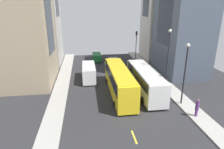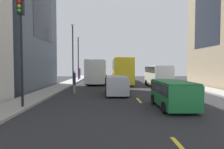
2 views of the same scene
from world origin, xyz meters
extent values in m
plane|color=#28282B|center=(0.00, 0.00, 0.00)|extent=(42.14, 42.14, 0.00)
cube|color=#9E9B93|center=(-7.97, 0.00, 0.07)|extent=(2.19, 44.00, 0.15)
cube|color=#9E9B93|center=(7.97, 0.00, 0.07)|extent=(2.19, 44.00, 0.15)
cube|color=yellow|center=(0.00, -21.00, 0.01)|extent=(0.16, 2.00, 0.01)
cube|color=yellow|center=(0.00, -12.60, 0.01)|extent=(0.16, 2.00, 0.01)
cube|color=yellow|center=(0.00, -4.20, 0.01)|extent=(0.16, 2.00, 0.01)
cube|color=yellow|center=(0.00, 4.20, 0.01)|extent=(0.16, 2.00, 0.01)
cube|color=yellow|center=(0.00, 12.60, 0.01)|extent=(0.16, 2.00, 0.01)
cube|color=yellow|center=(0.00, 21.00, 0.01)|extent=(0.16, 2.00, 0.01)
cube|color=silver|center=(-3.92, 2.78, 1.77)|extent=(2.55, 11.38, 3.00)
cube|color=black|center=(-3.92, 2.78, 2.62)|extent=(2.60, 10.47, 1.20)
cube|color=beige|center=(-3.92, 2.78, 3.31)|extent=(2.45, 10.92, 0.08)
cylinder|color=black|center=(-5.09, 6.30, 0.50)|extent=(0.46, 1.00, 1.00)
cylinder|color=black|center=(-2.75, 6.30, 0.50)|extent=(0.46, 1.00, 1.00)
cylinder|color=black|center=(-5.09, -0.75, 0.50)|extent=(0.46, 1.00, 1.00)
cylinder|color=black|center=(-2.75, -0.75, 0.50)|extent=(0.46, 1.00, 1.00)
cube|color=yellow|center=(-0.28, 2.74, 1.86)|extent=(2.45, 12.44, 3.30)
cube|color=black|center=(-0.28, 2.74, 2.72)|extent=(2.50, 11.44, 1.48)
cube|color=gold|center=(-0.28, 2.74, 3.55)|extent=(2.35, 11.94, 0.08)
cylinder|color=black|center=(-1.41, 6.60, 0.38)|extent=(0.44, 0.76, 0.76)
cylinder|color=black|center=(0.85, 6.60, 0.38)|extent=(0.44, 0.76, 0.76)
cylinder|color=black|center=(-1.41, -1.12, 0.38)|extent=(0.44, 0.76, 0.76)
cylinder|color=black|center=(0.85, -1.12, 0.38)|extent=(0.44, 0.76, 0.76)
cube|color=white|center=(3.73, -3.29, 1.35)|extent=(2.05, 6.00, 2.30)
cube|color=black|center=(3.73, -3.29, 2.10)|extent=(2.09, 5.52, 0.69)
cube|color=silver|center=(3.73, -3.29, 2.54)|extent=(1.97, 5.76, 0.08)
cylinder|color=black|center=(2.79, -1.43, 0.36)|extent=(0.37, 0.72, 0.72)
cylinder|color=black|center=(4.68, -1.43, 0.36)|extent=(0.37, 0.72, 0.72)
cylinder|color=black|center=(2.79, -5.16, 0.36)|extent=(0.37, 0.72, 0.72)
cylinder|color=black|center=(4.68, -5.16, 0.36)|extent=(0.37, 0.72, 0.72)
cube|color=#1E7238|center=(1.62, -15.19, 0.85)|extent=(1.76, 4.12, 1.37)
cube|color=black|center=(1.62, -15.19, 1.20)|extent=(1.80, 3.79, 0.57)
cube|color=#1A612F|center=(1.62, -15.19, 1.58)|extent=(1.69, 3.96, 0.08)
cylinder|color=black|center=(0.80, -13.92, 0.31)|extent=(0.32, 0.62, 0.62)
cylinder|color=black|center=(2.43, -13.92, 0.31)|extent=(0.32, 0.62, 0.62)
cylinder|color=black|center=(0.80, -16.47, 0.31)|extent=(0.32, 0.62, 0.62)
cylinder|color=black|center=(2.43, -16.47, 0.31)|extent=(0.32, 0.62, 0.62)
cube|color=#B7BABF|center=(-1.49, -9.74, 0.85)|extent=(1.80, 4.17, 1.37)
cube|color=black|center=(-1.49, -9.74, 1.20)|extent=(1.84, 3.84, 0.57)
cube|color=#9C9EA2|center=(-1.49, -9.74, 1.58)|extent=(1.73, 4.00, 0.08)
cylinder|color=black|center=(-2.32, -8.45, 0.31)|extent=(0.32, 0.62, 0.62)
cylinder|color=black|center=(-0.66, -8.45, 0.31)|extent=(0.32, 0.62, 0.62)
cylinder|color=black|center=(-2.32, -11.03, 0.31)|extent=(0.32, 0.62, 0.62)
cylinder|color=black|center=(-0.66, -11.03, 0.31)|extent=(0.32, 0.62, 0.62)
cylinder|color=#593372|center=(-7.62, 10.07, 0.51)|extent=(0.30, 0.30, 0.73)
cylinder|color=#593372|center=(-7.62, 10.07, 1.44)|extent=(0.40, 0.40, 1.13)
sphere|color=#8C6647|center=(-7.62, 10.07, 2.11)|extent=(0.21, 0.21, 0.21)
cylinder|color=gray|center=(-5.33, -8.99, 0.42)|extent=(0.21, 0.21, 0.83)
cylinder|color=navy|center=(-5.33, -8.99, 1.36)|extent=(0.28, 0.28, 1.05)
sphere|color=beige|center=(-5.33, -8.99, 1.98)|extent=(0.21, 0.21, 0.21)
cylinder|color=black|center=(-7.28, -15.27, 2.81)|extent=(0.14, 0.14, 5.31)
cube|color=black|center=(-7.28, -15.27, 5.91)|extent=(0.32, 0.32, 0.90)
sphere|color=red|center=(-7.28, -15.44, 6.17)|extent=(0.20, 0.20, 0.20)
sphere|color=orange|center=(-7.28, -15.44, 5.91)|extent=(0.20, 0.20, 0.20)
sphere|color=green|center=(-7.28, -15.44, 5.66)|extent=(0.20, 0.20, 0.20)
cylinder|color=black|center=(-7.38, 1.86, 4.22)|extent=(0.18, 0.18, 8.14)
sphere|color=silver|center=(-7.38, 1.86, 8.47)|extent=(0.44, 0.44, 0.44)
cylinder|color=black|center=(-7.38, 7.02, 3.71)|extent=(0.18, 0.18, 7.12)
sphere|color=silver|center=(-7.38, 7.02, 7.45)|extent=(0.44, 0.44, 0.44)
camera|label=1|loc=(4.25, 27.82, 11.67)|focal=31.82mm
camera|label=2|loc=(-2.25, -26.76, 2.52)|focal=31.43mm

